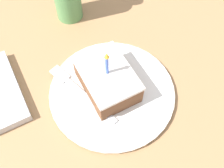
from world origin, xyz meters
TOP-DOWN VIEW (x-y plane):
  - ground_plane at (0.00, 0.00)m, footprint 2.40×2.40m
  - plate at (0.02, -0.03)m, footprint 0.27×0.27m
  - cake_slice at (0.02, -0.01)m, footprint 0.10×0.13m
  - fork at (-0.04, 0.01)m, footprint 0.08×0.19m

SIDE VIEW (x-z plane):
  - ground_plane at x=0.00m, z-range -0.04..0.00m
  - plate at x=0.02m, z-range 0.00..0.01m
  - fork at x=-0.04m, z-range 0.01..0.02m
  - cake_slice at x=0.02m, z-range -0.02..0.10m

